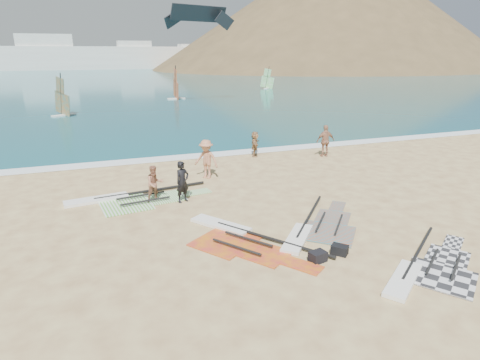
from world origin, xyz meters
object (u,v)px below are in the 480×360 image
object	(u,v)px
gear_bag_near	(318,257)
beachgoer_mid	(206,159)
rig_grey	(427,269)
rig_red	(238,238)
person_wetsuit	(182,182)
rig_orange	(316,228)
beachgoer_right	(255,144)
beachgoer_back	(325,141)
rig_green	(129,199)
beachgoer_left	(155,184)
gear_bag_far	(340,250)

from	to	relation	value
gear_bag_near	beachgoer_mid	distance (m)	9.51
gear_bag_near	rig_grey	bearing A→B (deg)	-30.09
rig_red	person_wetsuit	distance (m)	4.41
person_wetsuit	gear_bag_near	bearing A→B (deg)	-93.04
gear_bag_near	beachgoer_mid	xyz separation A→B (m)	(-0.94, 9.43, 0.83)
rig_orange	person_wetsuit	bearing A→B (deg)	82.14
rig_grey	beachgoer_mid	distance (m)	11.65
person_wetsuit	beachgoer_right	size ratio (longest dim) A/B	1.16
rig_red	beachgoer_right	bearing A→B (deg)	120.02
person_wetsuit	beachgoer_back	world-z (taller)	beachgoer_back
rig_green	rig_orange	xyz separation A→B (m)	(6.10, -5.43, -0.00)
rig_red	beachgoer_mid	world-z (taller)	beachgoer_mid
beachgoer_mid	beachgoer_back	xyz separation A→B (m)	(7.99, 1.81, -0.01)
gear_bag_near	person_wetsuit	distance (m)	7.10
beachgoer_left	beachgoer_mid	xyz separation A→B (m)	(2.95, 2.49, 0.20)
rig_green	beachgoer_back	world-z (taller)	beachgoer_back
rig_orange	rig_red	size ratio (longest dim) A/B	0.84
rig_green	beachgoer_mid	world-z (taller)	beachgoer_mid
person_wetsuit	rig_orange	bearing A→B (deg)	-74.91
beachgoer_right	rig_orange	bearing A→B (deg)	-166.39
rig_grey	gear_bag_near	xyz separation A→B (m)	(-2.74, 1.59, 0.11)
beachgoer_mid	beachgoer_left	bearing A→B (deg)	-95.68
gear_bag_near	beachgoer_right	distance (m)	13.16
gear_bag_far	rig_orange	bearing A→B (deg)	82.44
rig_green	person_wetsuit	size ratio (longest dim) A/B	3.55
gear_bag_near	beachgoer_right	world-z (taller)	beachgoer_right
rig_grey	rig_green	distance (m)	11.89
rig_grey	rig_orange	bearing A→B (deg)	78.10
rig_green	person_wetsuit	world-z (taller)	person_wetsuit
rig_green	rig_orange	size ratio (longest dim) A/B	1.39
beachgoer_left	beachgoer_mid	world-z (taller)	beachgoer_mid
beachgoer_left	beachgoer_mid	size ratio (longest dim) A/B	0.80
rig_orange	beachgoer_left	size ratio (longest dim) A/B	2.87
gear_bag_far	rig_red	bearing A→B (deg)	141.52
rig_grey	gear_bag_far	size ratio (longest dim) A/B	9.73
rig_grey	gear_bag_near	bearing A→B (deg)	114.17
person_wetsuit	rig_grey	bearing A→B (deg)	-81.92
rig_red	gear_bag_far	xyz separation A→B (m)	(2.66, -2.12, 0.10)
gear_bag_near	rig_green	bearing A→B (deg)	123.62
rig_red	gear_bag_far	distance (m)	3.40
rig_red	beachgoer_right	xyz separation A→B (m)	(4.82, 10.50, 0.72)
rig_orange	rig_red	distance (m)	2.92
gear_bag_far	beachgoer_left	xyz separation A→B (m)	(-4.78, 6.77, 0.64)
beachgoer_back	person_wetsuit	bearing A→B (deg)	30.87
person_wetsuit	beachgoer_mid	world-z (taller)	beachgoer_mid
person_wetsuit	beachgoer_right	world-z (taller)	person_wetsuit
rig_green	person_wetsuit	bearing A→B (deg)	-32.01
gear_bag_far	beachgoer_left	world-z (taller)	beachgoer_left
rig_red	gear_bag_near	world-z (taller)	gear_bag_near
rig_red	gear_bag_near	distance (m)	2.90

